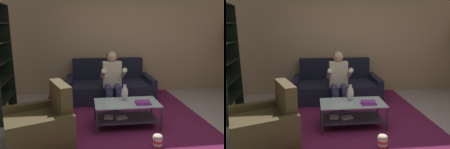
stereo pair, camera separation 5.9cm
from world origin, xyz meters
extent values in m
plane|color=#AA9B9B|center=(0.00, 0.00, 0.00)|extent=(16.80, 16.80, 0.00)
cube|color=tan|center=(0.00, 2.46, 1.45)|extent=(8.40, 0.12, 2.90)
cube|color=black|center=(-0.32, 1.80, 0.21)|extent=(1.71, 0.99, 0.41)
cube|color=black|center=(-0.32, 2.20, 0.67)|extent=(1.71, 0.18, 0.51)
cube|color=black|center=(-1.24, 1.80, 0.27)|extent=(0.13, 0.99, 0.53)
cube|color=black|center=(0.60, 1.80, 0.27)|extent=(0.13, 0.99, 0.53)
cylinder|color=navy|center=(-0.42, 1.00, 0.21)|extent=(0.14, 0.14, 0.41)
cylinder|color=navy|center=(-0.22, 1.00, 0.21)|extent=(0.14, 0.14, 0.41)
cylinder|color=navy|center=(-0.42, 1.18, 0.45)|extent=(0.14, 0.42, 0.14)
cylinder|color=navy|center=(-0.22, 1.18, 0.45)|extent=(0.14, 0.42, 0.14)
cube|color=beige|center=(-0.32, 1.39, 0.69)|extent=(0.38, 0.22, 0.55)
cylinder|color=beige|center=(-0.53, 1.21, 0.74)|extent=(0.09, 0.49, 0.31)
cylinder|color=beige|center=(-0.12, 1.21, 0.74)|extent=(0.09, 0.49, 0.31)
sphere|color=tan|center=(-0.32, 1.39, 1.07)|extent=(0.21, 0.21, 0.21)
ellipsoid|color=black|center=(-0.32, 1.41, 1.09)|extent=(0.21, 0.21, 0.13)
cube|color=#A9C1C2|center=(-0.20, 0.36, 0.42)|extent=(1.07, 0.56, 0.02)
cube|color=#322E3D|center=(-0.20, 0.36, 0.15)|extent=(0.99, 0.51, 0.02)
cylinder|color=#2A3138|center=(-0.72, 0.09, 0.21)|extent=(0.03, 0.03, 0.43)
cylinder|color=#2A3138|center=(0.32, 0.09, 0.21)|extent=(0.03, 0.03, 0.43)
cylinder|color=#2A3138|center=(-0.72, 0.62, 0.21)|extent=(0.03, 0.03, 0.43)
cylinder|color=#2A3138|center=(0.32, 0.62, 0.21)|extent=(0.03, 0.03, 0.43)
cube|color=silver|center=(-0.50, 0.36, 0.17)|extent=(0.17, 0.17, 0.03)
cube|color=silver|center=(-0.29, 0.32, 0.17)|extent=(0.21, 0.17, 0.03)
cube|color=#61173F|center=(-0.26, 0.98, 0.01)|extent=(3.04, 3.44, 0.01)
cube|color=#724D6A|center=(-0.26, 0.98, 0.01)|extent=(1.67, 1.89, 0.00)
ellipsoid|color=silver|center=(-0.22, 0.46, 0.55)|extent=(0.12, 0.12, 0.25)
cylinder|color=silver|center=(-0.22, 0.46, 0.67)|extent=(0.05, 0.05, 0.05)
cube|color=purple|center=(0.05, 0.25, 0.44)|extent=(0.25, 0.20, 0.03)
cube|color=#8C2F91|center=(0.04, 0.23, 0.47)|extent=(0.25, 0.17, 0.03)
cube|color=black|center=(-2.50, 1.59, 1.04)|extent=(0.30, 0.05, 2.08)
cube|color=black|center=(-2.45, 1.08, 0.01)|extent=(0.40, 1.04, 0.02)
cube|color=black|center=(-2.45, 1.08, 0.35)|extent=(0.40, 1.04, 0.02)
cube|color=black|center=(-2.45, 1.08, 0.69)|extent=(0.40, 1.04, 0.02)
cube|color=#ADB546|center=(-2.41, 0.77, 0.16)|extent=(0.24, 0.08, 0.27)
cube|color=#2D53AE|center=(-2.41, 0.82, 0.12)|extent=(0.22, 0.05, 0.20)
cube|color=#ADB739|center=(-2.42, 0.85, 0.16)|extent=(0.25, 0.06, 0.29)
cube|color=gold|center=(-2.41, 0.91, 0.15)|extent=(0.21, 0.06, 0.26)
cube|color=gold|center=(-2.42, 0.96, 0.17)|extent=(0.22, 0.07, 0.29)
cube|color=#473A20|center=(-1.57, -0.09, 0.21)|extent=(1.03, 0.91, 0.42)
cube|color=#473A20|center=(-1.25, 0.04, 0.65)|extent=(0.39, 0.66, 0.46)
cube|color=#473A20|center=(-1.70, 0.27, 0.26)|extent=(0.83, 0.41, 0.52)
cube|color=#473A20|center=(-1.43, -0.44, 0.26)|extent=(0.83, 0.41, 0.52)
cylinder|color=red|center=(0.11, -0.37, 0.02)|extent=(0.14, 0.14, 0.04)
cylinder|color=white|center=(0.11, -0.37, 0.06)|extent=(0.14, 0.14, 0.04)
cylinder|color=red|center=(0.11, -0.37, 0.09)|extent=(0.14, 0.14, 0.04)
cylinder|color=white|center=(0.11, -0.37, 0.13)|extent=(0.14, 0.14, 0.04)
ellipsoid|color=beige|center=(0.11, -0.37, 0.17)|extent=(0.13, 0.13, 0.05)
camera|label=1|loc=(-0.87, -3.07, 1.65)|focal=35.00mm
camera|label=2|loc=(-0.82, -3.07, 1.65)|focal=35.00mm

